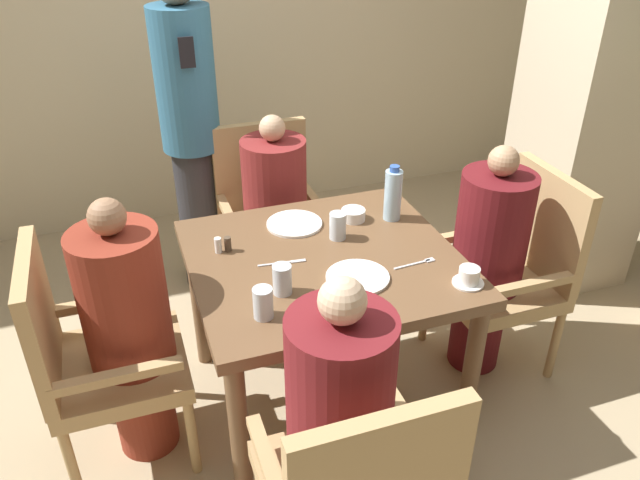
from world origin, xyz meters
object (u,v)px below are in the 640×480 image
object	(u,v)px
diner_in_left_chair	(129,331)
bowl_small	(353,215)
diner_in_right_chair	(487,260)
glass_tall_near	(282,279)
chair_right_side	(513,266)
water_bottle	(393,194)
teacup_with_saucer	(469,277)
diner_in_near_chair	(339,434)
diner_in_far_chair	(276,216)
standing_host	(190,125)
plate_main_right	(294,224)
chair_left_side	(92,353)
glass_tall_far	(338,226)
chair_far_side	(269,211)
plate_main_left	(358,277)
glass_tall_mid	(263,303)

from	to	relation	value
diner_in_left_chair	bowl_small	world-z (taller)	diner_in_left_chair
diner_in_right_chair	glass_tall_near	world-z (taller)	diner_in_right_chair
chair_right_side	water_bottle	xyz separation A→B (m)	(-0.53, 0.20, 0.35)
diner_in_left_chair	teacup_with_saucer	xyz separation A→B (m)	(1.22, -0.35, 0.20)
diner_in_near_chair	water_bottle	distance (m)	1.15
water_bottle	glass_tall_near	distance (m)	0.72
diner_in_far_chair	standing_host	bearing A→B (deg)	131.07
standing_host	teacup_with_saucer	size ratio (longest dim) A/B	15.06
diner_in_right_chair	plate_main_right	distance (m)	0.88
chair_left_side	water_bottle	distance (m)	1.37
diner_in_near_chair	water_bottle	xyz separation A→B (m)	(0.60, 0.94, 0.27)
diner_in_left_chair	glass_tall_far	world-z (taller)	diner_in_left_chair
bowl_small	glass_tall_near	xyz separation A→B (m)	(-0.45, -0.43, 0.03)
chair_far_side	glass_tall_far	distance (m)	0.82
diner_in_right_chair	plate_main_right	size ratio (longest dim) A/B	4.66
chair_far_side	diner_in_right_chair	size ratio (longest dim) A/B	0.85
chair_left_side	diner_in_far_chair	distance (m)	1.18
chair_left_side	chair_far_side	distance (m)	1.28
plate_main_left	diner_in_left_chair	bearing A→B (deg)	167.52
teacup_with_saucer	diner_in_far_chair	bearing A→B (deg)	112.09
water_bottle	glass_tall_near	bearing A→B (deg)	-147.74
glass_tall_mid	chair_right_side	bearing A→B (deg)	13.39
diner_in_left_chair	water_bottle	xyz separation A→B (m)	(1.16, 0.20, 0.29)
chair_right_side	bowl_small	world-z (taller)	chair_right_side
teacup_with_saucer	glass_tall_near	size ratio (longest dim) A/B	1.02
plate_main_left	diner_in_far_chair	bearing A→B (deg)	94.21
plate_main_right	teacup_with_saucer	bearing A→B (deg)	-53.14
diner_in_left_chair	standing_host	distance (m)	1.26
diner_in_far_chair	plate_main_right	world-z (taller)	diner_in_far_chair
teacup_with_saucer	chair_right_side	bearing A→B (deg)	36.35
plate_main_right	glass_tall_mid	bearing A→B (deg)	-116.37
chair_right_side	water_bottle	bearing A→B (deg)	159.06
diner_in_far_chair	teacup_with_saucer	bearing A→B (deg)	-67.91
standing_host	plate_main_left	size ratio (longest dim) A/B	7.36
water_bottle	glass_tall_far	world-z (taller)	water_bottle
bowl_small	glass_tall_mid	bearing A→B (deg)	-135.15
chair_right_side	teacup_with_saucer	distance (m)	0.65
glass_tall_near	plate_main_left	bearing A→B (deg)	-1.09
chair_right_side	glass_tall_far	distance (m)	0.88
diner_in_near_chair	glass_tall_far	distance (m)	0.94
glass_tall_near	plate_main_right	bearing A→B (deg)	68.11
plate_main_left	glass_tall_mid	bearing A→B (deg)	-164.38
chair_right_side	diner_in_right_chair	bearing A→B (deg)	180.00
chair_far_side	glass_tall_mid	world-z (taller)	chair_far_side
bowl_small	chair_left_side	bearing A→B (deg)	-167.79
plate_main_left	bowl_small	size ratio (longest dim) A/B	2.28
bowl_small	teacup_with_saucer	bearing A→B (deg)	-69.87
chair_right_side	standing_host	world-z (taller)	standing_host
teacup_with_saucer	glass_tall_mid	xyz separation A→B (m)	(-0.77, 0.06, 0.03)
diner_in_right_chair	bowl_small	distance (m)	0.64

